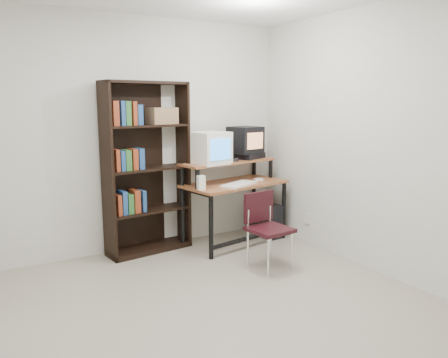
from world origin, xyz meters
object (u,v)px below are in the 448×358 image
pc_tower (265,219)px  school_chair (266,223)px  crt_monitor (209,148)px  bookshelf (145,167)px  crt_tv (245,140)px  computer_desk (234,186)px

pc_tower → school_chair: (-0.63, -0.88, 0.26)m
crt_monitor → pc_tower: crt_monitor is taller
bookshelf → pc_tower: bearing=-15.2°
crt_tv → bookshelf: 1.31m
bookshelf → crt_monitor: bearing=-21.7°
bookshelf → school_chair: bearing=-58.7°
crt_tv → bookshelf: (-1.28, 0.06, -0.24)m
crt_tv → pc_tower: 1.04m
crt_tv → pc_tower: crt_tv is taller
crt_monitor → pc_tower: 1.23m
crt_monitor → bookshelf: bearing=152.9°
pc_tower → bookshelf: bearing=171.0°
crt_monitor → pc_tower: (0.79, -0.03, -0.94)m
pc_tower → school_chair: school_chair is taller
school_chair → crt_monitor: bearing=93.7°
crt_tv → school_chair: (-0.42, -1.04, -0.74)m
computer_desk → bookshelf: size_ratio=0.69×
crt_monitor → school_chair: bearing=-92.7°
school_chair → crt_tv: bearing=62.0°
crt_monitor → computer_desk: bearing=-22.0°
school_chair → computer_desk: bearing=74.6°
crt_monitor → crt_tv: size_ratio=1.15×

